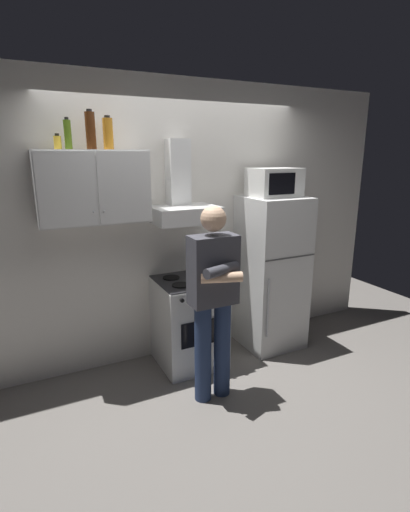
# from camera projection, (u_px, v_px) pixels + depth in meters

# --- Properties ---
(ground_plane) EXTENTS (7.00, 7.00, 0.00)m
(ground_plane) POSITION_uv_depth(u_px,v_px,m) (205.00, 373.00, 3.68)
(ground_plane) COLOR slate
(back_wall_tiled) EXTENTS (4.80, 0.10, 2.70)m
(back_wall_tiled) POSITION_uv_depth(u_px,v_px,m) (179.00, 223.00, 3.86)
(back_wall_tiled) COLOR silver
(back_wall_tiled) RESTS_ON ground_plane
(upper_cabinet) EXTENTS (0.90, 0.37, 0.60)m
(upper_cabinet) POSITION_uv_depth(u_px,v_px,m) (93.00, 187.00, 3.20)
(upper_cabinet) COLOR silver
(stove_oven) EXTENTS (0.60, 0.62, 0.87)m
(stove_oven) POSITION_uv_depth(u_px,v_px,m) (189.00, 322.00, 3.77)
(stove_oven) COLOR white
(stove_oven) RESTS_ON ground_plane
(range_hood) EXTENTS (0.60, 0.44, 0.75)m
(range_hood) POSITION_uv_depth(u_px,v_px,m) (182.00, 201.00, 3.58)
(range_hood) COLOR white
(refrigerator) EXTENTS (0.60, 0.62, 1.60)m
(refrigerator) POSITION_uv_depth(u_px,v_px,m) (271.00, 273.00, 4.08)
(refrigerator) COLOR silver
(refrigerator) RESTS_ON ground_plane
(microwave) EXTENTS (0.48, 0.37, 0.28)m
(microwave) POSITION_uv_depth(u_px,v_px,m) (274.00, 182.00, 3.85)
(microwave) COLOR silver
(microwave) RESTS_ON refrigerator
(person_standing) EXTENTS (0.38, 0.33, 1.64)m
(person_standing) POSITION_uv_depth(u_px,v_px,m) (213.00, 298.00, 3.10)
(person_standing) COLOR navy
(person_standing) RESTS_ON ground_plane
(cooking_pot) EXTENTS (0.31, 0.21, 0.12)m
(cooking_pot) POSITION_uv_depth(u_px,v_px,m) (207.00, 274.00, 3.59)
(cooking_pot) COLOR #B7BABF
(cooking_pot) RESTS_ON stove_oven
(bottle_liquor_amber) EXTENTS (0.08, 0.08, 0.27)m
(bottle_liquor_amber) POSITION_uv_depth(u_px,v_px,m) (108.00, 134.00, 3.17)
(bottle_liquor_amber) COLOR #B7721E
(bottle_liquor_amber) RESTS_ON upper_cabinet
(bottle_olive_oil) EXTENTS (0.06, 0.06, 0.24)m
(bottle_olive_oil) POSITION_uv_depth(u_px,v_px,m) (68.00, 134.00, 3.02)
(bottle_olive_oil) COLOR #4C6B19
(bottle_olive_oil) RESTS_ON upper_cabinet
(bottle_rum_dark) EXTENTS (0.08, 0.08, 0.31)m
(bottle_rum_dark) POSITION_uv_depth(u_px,v_px,m) (91.00, 130.00, 3.07)
(bottle_rum_dark) COLOR #47230F
(bottle_rum_dark) RESTS_ON upper_cabinet
(bottle_spice_jar) EXTENTS (0.06, 0.06, 0.12)m
(bottle_spice_jar) POSITION_uv_depth(u_px,v_px,m) (58.00, 142.00, 3.01)
(bottle_spice_jar) COLOR gold
(bottle_spice_jar) RESTS_ON upper_cabinet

